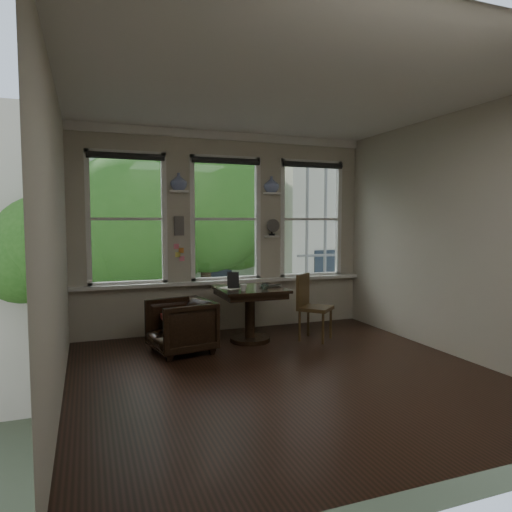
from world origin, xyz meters
name	(u,v)px	position (x,y,z in m)	size (l,w,h in m)	color
ground	(284,374)	(0.00, 0.00, 0.00)	(4.50, 4.50, 0.00)	black
ceiling	(286,94)	(0.00, 0.00, 3.00)	(4.50, 4.50, 0.00)	silver
wall_back	(225,232)	(0.00, 2.25, 1.50)	(4.50, 4.50, 0.00)	#BBB1A0
wall_front	(436,249)	(0.00, -2.25, 1.50)	(4.50, 4.50, 0.00)	#BBB1A0
wall_left	(56,240)	(-2.25, 0.00, 1.50)	(4.50, 4.50, 0.00)	#BBB1A0
wall_right	(451,235)	(2.25, 0.00, 1.50)	(4.50, 4.50, 0.00)	#BBB1A0
window_left	(127,219)	(-1.45, 2.25, 1.70)	(1.10, 0.12, 1.90)	white
window_center	(225,219)	(0.00, 2.25, 1.70)	(1.10, 0.12, 1.90)	white
window_right	(310,219)	(1.45, 2.25, 1.70)	(1.10, 0.12, 1.90)	white
shelf_left	(179,191)	(-0.72, 2.15, 2.10)	(0.26, 0.16, 0.03)	white
shelf_right	(271,193)	(0.72, 2.15, 2.10)	(0.26, 0.16, 0.03)	white
intercom	(179,226)	(-0.72, 2.18, 1.60)	(0.14, 0.06, 0.28)	#59544F
sticky_notes	(179,250)	(-0.72, 2.19, 1.25)	(0.16, 0.01, 0.24)	pink
desk_fan	(272,230)	(0.72, 2.13, 1.53)	(0.20, 0.20, 0.24)	#59544F
vase_left	(179,182)	(-0.72, 2.15, 2.24)	(0.24, 0.24, 0.25)	white
vase_right	(271,184)	(0.72, 2.15, 2.24)	(0.24, 0.24, 0.25)	white
table	(250,315)	(0.10, 1.42, 0.38)	(0.90, 0.90, 0.75)	black
armchair_left	(181,326)	(-0.90, 1.20, 0.34)	(0.73, 0.75, 0.68)	black
cushion_red	(181,318)	(-0.90, 1.20, 0.45)	(0.45, 0.45, 0.06)	maroon
side_chair_right	(315,307)	(0.99, 1.16, 0.46)	(0.42, 0.42, 0.92)	#432F18
laptop	(272,286)	(0.40, 1.35, 0.76)	(0.32, 0.21, 0.03)	black
mug	(243,288)	(-0.07, 1.17, 0.80)	(0.10, 0.10, 0.09)	white
drinking_glass	(265,287)	(0.23, 1.16, 0.79)	(0.11, 0.11, 0.09)	white
tablet	(233,280)	(-0.12, 1.47, 0.86)	(0.16, 0.02, 0.22)	black
papers	(230,288)	(-0.16, 1.47, 0.75)	(0.22, 0.30, 0.00)	silver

